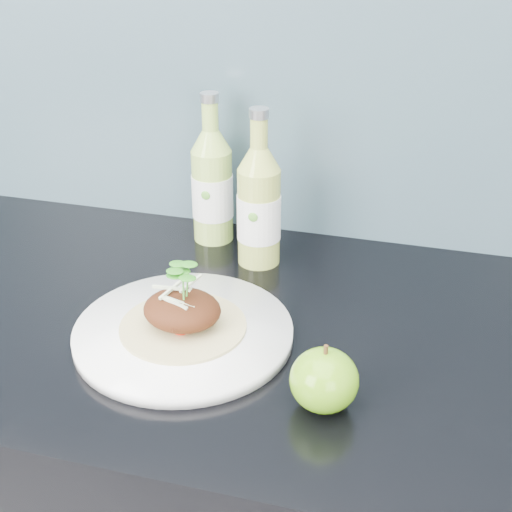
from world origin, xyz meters
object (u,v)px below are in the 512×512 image
object	(u,v)px
cider_bottle_left	(212,186)
cider_bottle_right	(259,207)
dinner_plate	(184,333)
green_apple	(324,380)

from	to	relation	value
cider_bottle_left	cider_bottle_right	bearing A→B (deg)	-29.53
dinner_plate	green_apple	distance (m)	0.22
green_apple	cider_bottle_left	bearing A→B (deg)	124.43
green_apple	cider_bottle_right	size ratio (longest dim) A/B	0.41
cider_bottle_left	cider_bottle_right	distance (m)	0.11
dinner_plate	cider_bottle_left	distance (m)	0.30
dinner_plate	cider_bottle_right	size ratio (longest dim) A/B	1.21
green_apple	cider_bottle_left	size ratio (longest dim) A/B	0.41
cider_bottle_right	dinner_plate	bearing A→B (deg)	-109.77
cider_bottle_left	green_apple	bearing A→B (deg)	-53.43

